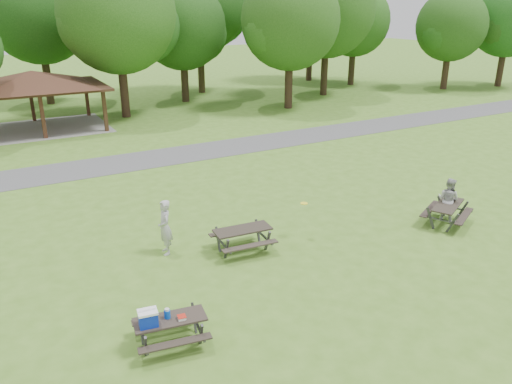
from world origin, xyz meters
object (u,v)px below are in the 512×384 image
object	(u,v)px
picnic_table_near	(163,322)
frisbee_catcher	(448,200)
frisbee_thrower	(165,227)
picnic_table_middle	(243,234)

from	to	relation	value
picnic_table_near	frisbee_catcher	bearing A→B (deg)	9.02
frisbee_thrower	frisbee_catcher	bearing A→B (deg)	81.99
picnic_table_middle	frisbee_thrower	size ratio (longest dim) A/B	1.09
picnic_table_near	frisbee_thrower	distance (m)	4.84
frisbee_thrower	frisbee_catcher	size ratio (longest dim) A/B	1.10
picnic_table_middle	frisbee_catcher	bearing A→B (deg)	-11.38
picnic_table_middle	frisbee_catcher	xyz separation A→B (m)	(7.87, -1.58, 0.24)
picnic_table_middle	frisbee_thrower	world-z (taller)	frisbee_thrower
frisbee_thrower	picnic_table_near	bearing A→B (deg)	-13.60
picnic_table_near	frisbee_catcher	distance (m)	11.98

